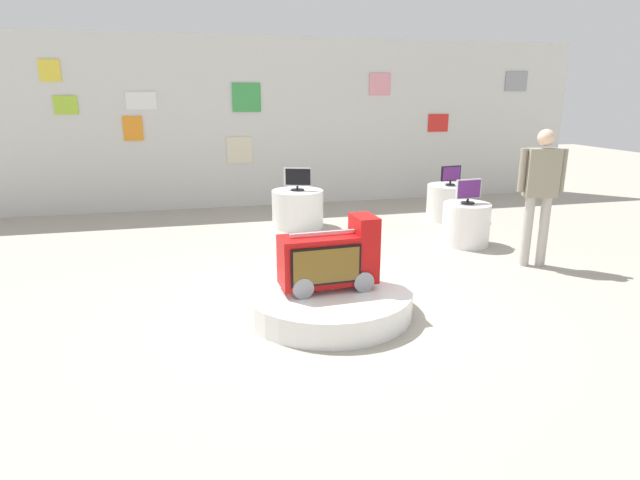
{
  "coord_description": "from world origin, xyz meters",
  "views": [
    {
      "loc": [
        -1.42,
        -4.87,
        2.11
      ],
      "look_at": [
        -0.2,
        0.18,
        0.64
      ],
      "focal_mm": 28.9,
      "sensor_mm": 36.0,
      "label": 1
    }
  ],
  "objects": [
    {
      "name": "ground_plane",
      "position": [
        0.0,
        0.0,
        0.0
      ],
      "size": [
        30.0,
        30.0,
        0.0
      ],
      "primitive_type": "plane",
      "color": "#A8A091"
    },
    {
      "name": "back_wall_display",
      "position": [
        0.0,
        5.16,
        1.58
      ],
      "size": [
        12.88,
        0.13,
        3.16
      ],
      "color": "silver",
      "rests_on": "ground"
    },
    {
      "name": "main_display_pedestal",
      "position": [
        -0.22,
        -0.23,
        0.13
      ],
      "size": [
        1.67,
        1.67,
        0.25
      ],
      "primitive_type": "cylinder",
      "color": "white",
      "rests_on": "ground"
    },
    {
      "name": "novelty_firetruck_tv",
      "position": [
        -0.2,
        -0.24,
        0.54
      ],
      "size": [
        0.97,
        0.46,
        0.72
      ],
      "color": "gray",
      "rests_on": "main_display_pedestal"
    },
    {
      "name": "display_pedestal_left_rear",
      "position": [
        2.83,
        3.14,
        0.31
      ],
      "size": [
        0.77,
        0.77,
        0.61
      ],
      "primitive_type": "cylinder",
      "color": "white",
      "rests_on": "ground"
    },
    {
      "name": "tv_on_left_rear",
      "position": [
        2.83,
        3.14,
        0.79
      ],
      "size": [
        0.38,
        0.16,
        0.33
      ],
      "color": "black",
      "rests_on": "display_pedestal_left_rear"
    },
    {
      "name": "display_pedestal_center_rear",
      "position": [
        0.17,
        3.26,
        0.31
      ],
      "size": [
        0.84,
        0.84,
        0.61
      ],
      "primitive_type": "cylinder",
      "color": "white",
      "rests_on": "ground"
    },
    {
      "name": "tv_on_center_rear",
      "position": [
        0.17,
        3.25,
        0.8
      ],
      "size": [
        0.43,
        0.22,
        0.37
      ],
      "color": "black",
      "rests_on": "display_pedestal_center_rear"
    },
    {
      "name": "display_pedestal_right_rear",
      "position": [
        2.34,
        1.66,
        0.31
      ],
      "size": [
        0.68,
        0.68,
        0.61
      ],
      "primitive_type": "cylinder",
      "color": "white",
      "rests_on": "ground"
    },
    {
      "name": "tv_on_right_rear",
      "position": [
        2.33,
        1.65,
        0.79
      ],
      "size": [
        0.4,
        0.2,
        0.35
      ],
      "color": "black",
      "rests_on": "display_pedestal_right_rear"
    },
    {
      "name": "shopper_browsing_near_truck",
      "position": [
        2.7,
        0.58,
        1.01
      ],
      "size": [
        0.54,
        0.3,
        1.72
      ],
      "color": "#B2ADA3",
      "rests_on": "ground"
    }
  ]
}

